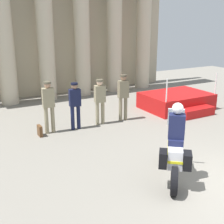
% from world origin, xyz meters
% --- Properties ---
extents(colonnade_backdrop, '(12.32, 1.62, 7.28)m').
position_xyz_m(colonnade_backdrop, '(-0.36, 10.52, 3.81)').
color(colonnade_backdrop, '#B6AB91').
rests_on(colonnade_backdrop, ground_plane).
extents(reviewing_stand, '(2.75, 2.49, 1.57)m').
position_xyz_m(reviewing_stand, '(2.97, 5.67, 0.32)').
color(reviewing_stand, '#B71414').
rests_on(reviewing_stand, ground_plane).
extents(officer_in_row_0, '(0.40, 0.26, 1.75)m').
position_xyz_m(officer_in_row_0, '(-2.67, 5.55, 1.04)').
color(officer_in_row_0, gray).
rests_on(officer_in_row_0, ground_plane).
extents(officer_in_row_1, '(0.40, 0.26, 1.64)m').
position_xyz_m(officer_in_row_1, '(-1.77, 5.46, 0.97)').
color(officer_in_row_1, '#141938').
rests_on(officer_in_row_1, ground_plane).
extents(officer_in_row_2, '(0.40, 0.26, 1.65)m').
position_xyz_m(officer_in_row_2, '(-0.80, 5.52, 0.97)').
color(officer_in_row_2, gray).
rests_on(officer_in_row_2, ground_plane).
extents(officer_in_row_3, '(0.40, 0.26, 1.74)m').
position_xyz_m(officer_in_row_3, '(0.16, 5.49, 1.03)').
color(officer_in_row_3, '#7A7056').
rests_on(officer_in_row_3, ground_plane).
extents(motorcycle_with_rider, '(1.43, 1.68, 1.90)m').
position_xyz_m(motorcycle_with_rider, '(-1.08, 1.12, 0.79)').
color(motorcycle_with_rider, black).
rests_on(motorcycle_with_rider, ground_plane).
extents(briefcase_on_ground, '(0.10, 0.32, 0.36)m').
position_xyz_m(briefcase_on_ground, '(-3.06, 5.42, 0.18)').
color(briefcase_on_ground, brown).
rests_on(briefcase_on_ground, ground_plane).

